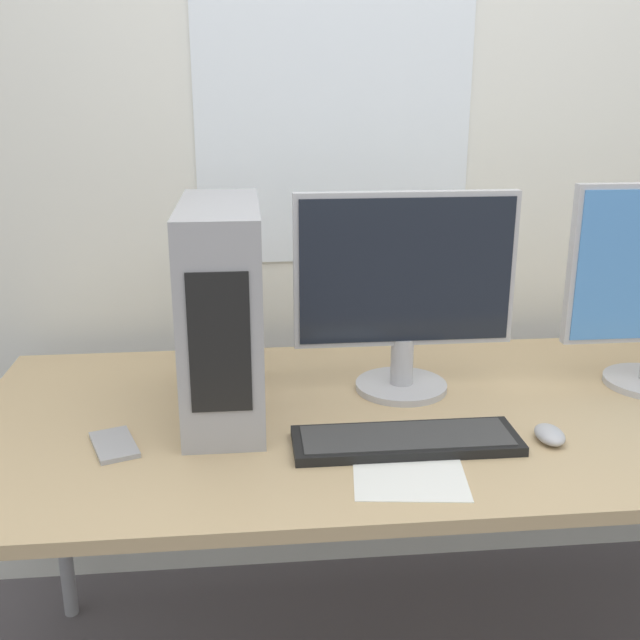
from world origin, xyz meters
The scene contains 8 objects.
wall_back centered at (0.00, 1.03, 1.35)m, with size 8.00×0.07×2.70m.
desk centered at (0.00, 0.45, 0.73)m, with size 2.11×0.90×0.78m.
pc_tower centered at (-0.49, 0.50, 1.01)m, with size 0.17×0.45×0.47m.
monitor_main centered at (-0.07, 0.57, 1.03)m, with size 0.51×0.22×0.48m.
keyboard centered at (-0.12, 0.28, 0.79)m, with size 0.46×0.15×0.02m.
mouse centered at (0.17, 0.27, 0.79)m, with size 0.06×0.09×0.03m.
cell_phone centered at (-0.71, 0.33, 0.78)m, with size 0.12×0.16×0.01m.
paper_sheet_left centered at (-0.14, 0.21, 0.78)m, with size 0.24×0.32×0.00m.
Camera 1 is at (-0.43, -1.07, 1.48)m, focal length 42.00 mm.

